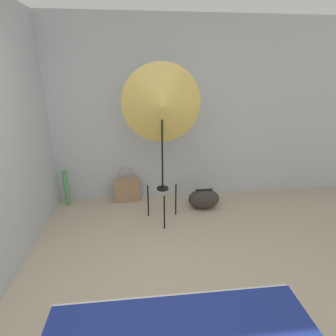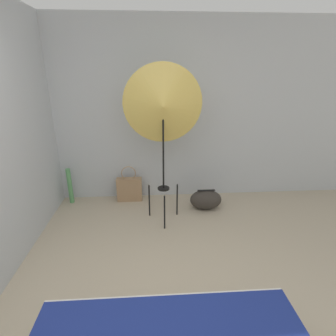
{
  "view_description": "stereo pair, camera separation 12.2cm",
  "coord_description": "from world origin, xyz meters",
  "px_view_note": "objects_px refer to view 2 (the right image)",
  "views": [
    {
      "loc": [
        -0.0,
        -1.26,
        1.9
      ],
      "look_at": [
        0.31,
        1.56,
        0.83
      ],
      "focal_mm": 28.0,
      "sensor_mm": 36.0,
      "label": 1
    },
    {
      "loc": [
        0.12,
        -1.27,
        1.9
      ],
      "look_at": [
        0.31,
        1.56,
        0.83
      ],
      "focal_mm": 28.0,
      "sensor_mm": 36.0,
      "label": 2
    }
  ],
  "objects_px": {
    "photo_umbrella": "(163,107)",
    "paper_roll": "(70,186)",
    "tote_bag": "(129,189)",
    "duffel_bag": "(206,200)"
  },
  "relations": [
    {
      "from": "tote_bag",
      "to": "photo_umbrella",
      "type": "bearing_deg",
      "value": -50.06
    },
    {
      "from": "photo_umbrella",
      "to": "paper_roll",
      "type": "distance_m",
      "value": 1.93
    },
    {
      "from": "photo_umbrella",
      "to": "duffel_bag",
      "type": "relative_size",
      "value": 4.39
    },
    {
      "from": "photo_umbrella",
      "to": "paper_roll",
      "type": "height_order",
      "value": "photo_umbrella"
    },
    {
      "from": "photo_umbrella",
      "to": "tote_bag",
      "type": "relative_size",
      "value": 3.57
    },
    {
      "from": "duffel_bag",
      "to": "photo_umbrella",
      "type": "bearing_deg",
      "value": -157.73
    },
    {
      "from": "photo_umbrella",
      "to": "tote_bag",
      "type": "distance_m",
      "value": 1.52
    },
    {
      "from": "paper_roll",
      "to": "duffel_bag",
      "type": "bearing_deg",
      "value": -9.11
    },
    {
      "from": "duffel_bag",
      "to": "paper_roll",
      "type": "bearing_deg",
      "value": 170.89
    },
    {
      "from": "photo_umbrella",
      "to": "tote_bag",
      "type": "height_order",
      "value": "photo_umbrella"
    }
  ]
}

